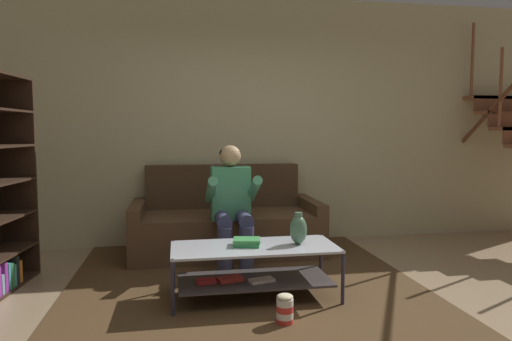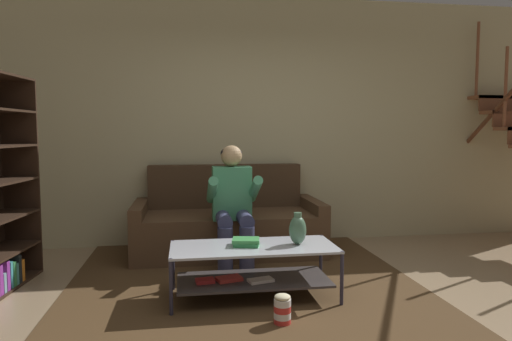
% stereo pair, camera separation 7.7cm
% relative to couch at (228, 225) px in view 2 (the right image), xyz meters
% --- Properties ---
extents(ground, '(16.80, 16.80, 0.00)m').
position_rel_couch_xyz_m(ground, '(0.35, -1.95, -0.31)').
color(ground, '#9B8161').
extents(back_partition, '(8.40, 0.12, 2.90)m').
position_rel_couch_xyz_m(back_partition, '(0.35, 0.51, 1.14)').
color(back_partition, '#BEB58A').
rests_on(back_partition, ground).
extents(couch, '(2.00, 0.93, 0.94)m').
position_rel_couch_xyz_m(couch, '(0.00, 0.00, 0.00)').
color(couch, '#4F3824').
rests_on(couch, ground).
extents(person_seated_center, '(0.50, 0.58, 1.19)m').
position_rel_couch_xyz_m(person_seated_center, '(-0.00, -0.55, 0.35)').
color(person_seated_center, '#36395A').
rests_on(person_seated_center, ground).
extents(coffee_table, '(1.30, 0.57, 0.42)m').
position_rel_couch_xyz_m(coffee_table, '(0.06, -1.42, -0.02)').
color(coffee_table, silver).
rests_on(coffee_table, ground).
extents(area_rug, '(3.00, 3.36, 0.01)m').
position_rel_couch_xyz_m(area_rug, '(0.04, -0.84, -0.30)').
color(area_rug, '#4C351E').
rests_on(area_rug, ground).
extents(vase, '(0.14, 0.14, 0.26)m').
position_rel_couch_xyz_m(vase, '(0.43, -1.42, 0.24)').
color(vase, '#456B4F').
rests_on(vase, coffee_table).
extents(book_stack, '(0.24, 0.21, 0.06)m').
position_rel_couch_xyz_m(book_stack, '(0.02, -1.40, 0.15)').
color(book_stack, '#2F8947').
rests_on(book_stack, coffee_table).
extents(popcorn_tub, '(0.12, 0.12, 0.21)m').
position_rel_couch_xyz_m(popcorn_tub, '(0.19, -1.95, -0.20)').
color(popcorn_tub, red).
rests_on(popcorn_tub, ground).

